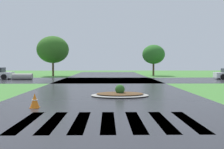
% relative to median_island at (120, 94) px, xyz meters
% --- Properties ---
extents(asphalt_roadway, '(10.74, 80.00, 0.01)m').
position_rel_median_island_xyz_m(asphalt_roadway, '(-0.70, -1.49, -0.12)').
color(asphalt_roadway, '#2B2B30').
rests_on(asphalt_roadway, ground).
extents(asphalt_cross_road, '(90.00, 9.66, 0.01)m').
position_rel_median_island_xyz_m(asphalt_cross_road, '(-0.70, 13.77, -0.12)').
color(asphalt_cross_road, '#2B2B30').
rests_on(asphalt_cross_road, ground).
extents(crosswalk_stripes, '(5.85, 3.27, 0.01)m').
position_rel_median_island_xyz_m(crosswalk_stripes, '(-0.70, -6.50, -0.12)').
color(crosswalk_stripes, white).
rests_on(crosswalk_stripes, ground).
extents(median_island, '(3.35, 2.30, 0.68)m').
position_rel_median_island_xyz_m(median_island, '(0.00, 0.00, 0.00)').
color(median_island, '#9E9B93').
rests_on(median_island, ground).
extents(drainage_pipe_stack, '(2.22, 0.72, 0.72)m').
position_rel_median_island_xyz_m(drainage_pipe_stack, '(-10.39, 14.55, 0.23)').
color(drainage_pipe_stack, '#9E9B93').
rests_on(drainage_pipe_stack, ground).
extents(traffic_cone, '(0.41, 0.41, 0.63)m').
position_rel_median_island_xyz_m(traffic_cone, '(-3.85, -3.87, 0.18)').
color(traffic_cone, orange).
rests_on(traffic_cone, ground).
extents(background_treeline, '(44.36, 5.24, 5.83)m').
position_rel_median_island_xyz_m(background_treeline, '(-7.72, 23.03, 3.63)').
color(background_treeline, '#4C3823').
rests_on(background_treeline, ground).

